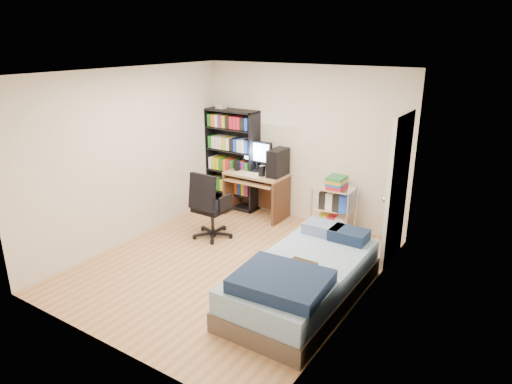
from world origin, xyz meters
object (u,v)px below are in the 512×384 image
Objects in this scene: bed at (303,280)px; media_shelf at (232,158)px; computer_desk at (263,177)px; office_chair at (210,217)px.

media_shelf is at bearing 140.01° from bed.
office_chair is at bearing -98.95° from computer_desk.
bed is at bearing -48.08° from computer_desk.
office_chair reaches higher than bed.
bed is at bearing -39.99° from media_shelf.
computer_desk is 1.22× the size of office_chair.
bed is (2.48, -2.08, -0.62)m from media_shelf.
office_chair is 2.13m from bed.
media_shelf reaches higher than computer_desk.
office_chair is at bearing 157.69° from bed.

